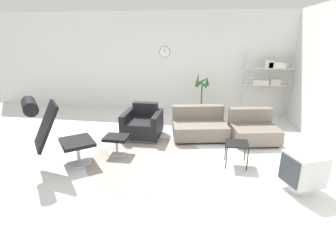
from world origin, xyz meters
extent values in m
plane|color=silver|center=(0.00, 0.00, 0.00)|extent=(12.00, 12.00, 0.00)
cube|color=silver|center=(0.00, 3.00, 1.40)|extent=(12.00, 0.06, 2.80)
cylinder|color=black|center=(-0.42, 2.96, 1.71)|extent=(0.31, 0.01, 0.31)
cylinder|color=white|center=(-0.42, 2.96, 1.71)|extent=(0.29, 0.02, 0.29)
cube|color=black|center=(-0.42, 2.95, 1.75)|extent=(0.01, 0.01, 0.09)
cylinder|color=gray|center=(-0.15, -0.39, 0.00)|extent=(2.23, 2.23, 0.01)
cylinder|color=#BCBCC1|center=(-1.37, -0.68, 0.01)|extent=(0.62, 0.62, 0.02)
cylinder|color=#BCBCC1|center=(-1.37, -0.68, 0.19)|extent=(0.06, 0.06, 0.34)
cube|color=black|center=(-1.37, -0.68, 0.40)|extent=(0.80, 0.82, 0.06)
cube|color=black|center=(-1.72, -0.96, 0.79)|extent=(0.71, 0.74, 0.74)
cylinder|color=black|center=(-1.86, -1.08, 1.15)|extent=(0.52, 0.57, 0.22)
cylinder|color=#BCBCC1|center=(-0.81, -0.22, 0.01)|extent=(0.36, 0.36, 0.02)
cylinder|color=#BCBCC1|center=(-0.81, -0.22, 0.16)|extent=(0.05, 0.05, 0.29)
cube|color=black|center=(-0.81, -0.22, 0.34)|extent=(0.44, 0.38, 0.06)
cube|color=silver|center=(-0.55, 0.73, 0.03)|extent=(0.66, 0.67, 0.06)
cube|color=black|center=(-0.55, 0.73, 0.23)|extent=(0.57, 0.82, 0.34)
cube|color=black|center=(-0.55, 1.05, 0.56)|extent=(0.57, 0.18, 0.32)
cube|color=black|center=(-0.20, 0.73, 0.32)|extent=(0.12, 0.82, 0.51)
cube|color=black|center=(-0.89, 0.73, 0.32)|extent=(0.12, 0.82, 0.51)
cube|color=black|center=(0.72, 0.87, 0.03)|extent=(1.17, 0.90, 0.05)
cube|color=#70665B|center=(0.72, 0.87, 0.20)|extent=(1.31, 1.04, 0.30)
cube|color=#70665B|center=(0.65, 1.18, 0.51)|extent=(1.18, 0.43, 0.31)
cube|color=black|center=(1.88, 0.84, 0.03)|extent=(0.96, 0.86, 0.05)
cube|color=#70665B|center=(1.88, 0.84, 0.20)|extent=(1.08, 1.00, 0.30)
cube|color=#70665B|center=(1.81, 1.14, 0.51)|extent=(0.95, 0.38, 0.31)
cube|color=black|center=(1.41, -0.31, 0.41)|extent=(0.39, 0.39, 0.02)
cylinder|color=black|center=(1.24, -0.49, 0.20)|extent=(0.02, 0.02, 0.40)
cylinder|color=black|center=(1.59, -0.49, 0.20)|extent=(0.02, 0.02, 0.40)
cylinder|color=black|center=(1.24, -0.14, 0.20)|extent=(0.02, 0.02, 0.40)
cylinder|color=black|center=(1.59, -0.14, 0.20)|extent=(0.02, 0.02, 0.40)
cylinder|color=#B7B7B7|center=(2.30, -1.00, 0.07)|extent=(0.34, 0.34, 0.14)
cube|color=#B7B7B7|center=(2.30, -1.00, 0.37)|extent=(0.63, 0.61, 0.46)
cube|color=#282D33|center=(2.07, -1.10, 0.37)|extent=(0.17, 0.36, 0.40)
cylinder|color=silver|center=(0.68, 2.37, 0.13)|extent=(0.26, 0.26, 0.26)
cylinder|color=#382819|center=(0.68, 2.37, 0.25)|extent=(0.24, 0.24, 0.02)
cylinder|color=brown|center=(0.68, 2.37, 0.58)|extent=(0.04, 0.04, 0.64)
cone|color=#2D6B33|center=(0.81, 2.36, 1.03)|extent=(0.12, 0.34, 0.34)
cone|color=#2D6B33|center=(0.70, 2.52, 0.99)|extent=(0.35, 0.13, 0.28)
cone|color=#2D6B33|center=(0.56, 2.39, 1.06)|extent=(0.14, 0.33, 0.39)
cone|color=#2D6B33|center=(0.67, 2.23, 0.98)|extent=(0.35, 0.13, 0.25)
cylinder|color=#BCBCC1|center=(1.78, 2.78, 0.87)|extent=(0.03, 0.03, 1.75)
cylinder|color=#BCBCC1|center=(2.94, 2.78, 0.87)|extent=(0.03, 0.03, 1.75)
cube|color=silver|center=(2.36, 2.66, 0.92)|extent=(1.22, 0.28, 0.02)
cube|color=silver|center=(2.36, 2.66, 1.35)|extent=(1.22, 0.28, 0.02)
cube|color=beige|center=(2.22, 2.65, 0.99)|extent=(0.40, 0.24, 0.11)
cube|color=silver|center=(2.57, 2.65, 1.44)|extent=(0.42, 0.24, 0.14)
cube|color=#B7B2A8|center=(2.58, 2.65, 1.01)|extent=(0.26, 0.24, 0.15)
cube|color=beige|center=(2.37, 2.65, 1.47)|extent=(0.21, 0.24, 0.20)
camera|label=1|loc=(0.90, -4.62, 2.22)|focal=28.00mm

